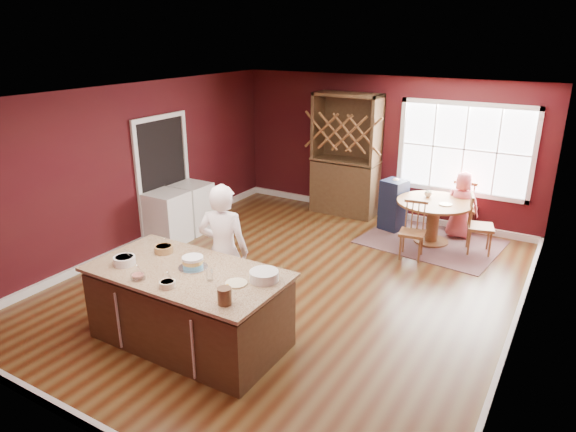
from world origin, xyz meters
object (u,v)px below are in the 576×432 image
object	(u,v)px
dining_table	(434,213)
toddler	(399,186)
chair_south	(412,230)
layer_cake	(193,262)
kitchen_island	(189,308)
chair_east	(481,224)
washer	(168,218)
chair_north	(465,206)
seated_woman	(461,205)
hutch	(346,155)
dryer	(192,207)
high_chair	(393,204)
baker	(224,251)

from	to	relation	value
dining_table	toddler	bearing A→B (deg)	154.98
dining_table	chair_south	world-z (taller)	chair_south
chair_south	layer_cake	bearing A→B (deg)	-121.32
kitchen_island	chair_east	size ratio (longest dim) A/B	2.27
washer	dining_table	bearing A→B (deg)	30.27
chair_north	washer	xyz separation A→B (m)	(-4.29, -3.07, -0.06)
seated_woman	washer	distance (m)	5.12
layer_cake	hutch	world-z (taller)	hutch
chair_north	seated_woman	bearing A→B (deg)	86.91
chair_east	chair_north	distance (m)	0.93
dryer	washer	bearing A→B (deg)	-90.00
high_chair	toddler	size ratio (longest dim) A/B	3.76
kitchen_island	high_chair	bearing A→B (deg)	80.58
kitchen_island	baker	size ratio (longest dim) A/B	1.30
dryer	baker	bearing A→B (deg)	-41.75
layer_cake	toddler	distance (m)	4.78
layer_cake	chair_east	size ratio (longest dim) A/B	0.34
dining_table	layer_cake	size ratio (longest dim) A/B	3.74
baker	chair_south	world-z (taller)	baker
washer	kitchen_island	bearing A→B (deg)	-42.48
high_chair	washer	bearing A→B (deg)	-126.11
baker	chair_east	distance (m)	4.42
kitchen_island	seated_woman	xyz separation A→B (m)	(1.93, 4.95, 0.16)
layer_cake	kitchen_island	bearing A→B (deg)	-101.87
layer_cake	dining_table	bearing A→B (deg)	70.16
layer_cake	high_chair	size ratio (longest dim) A/B	0.35
baker	chair_north	bearing A→B (deg)	-131.20
kitchen_island	dining_table	xyz separation A→B (m)	(1.59, 4.45, 0.10)
dining_table	washer	size ratio (longest dim) A/B	1.42
baker	hutch	world-z (taller)	hutch
chair_south	dryer	world-z (taller)	chair_south
high_chair	hutch	world-z (taller)	hutch
chair_south	toddler	bearing A→B (deg)	110.26
kitchen_island	washer	bearing A→B (deg)	137.52
layer_cake	dryer	distance (m)	3.63
baker	hutch	size ratio (longest dim) A/B	0.74
chair_east	washer	world-z (taller)	chair_east
chair_south	toddler	world-z (taller)	toddler
washer	hutch	bearing A→B (deg)	56.08
layer_cake	washer	bearing A→B (deg)	139.00
layer_cake	chair_east	bearing A→B (deg)	61.29
kitchen_island	baker	world-z (taller)	baker
toddler	kitchen_island	bearing A→B (deg)	-99.94
dining_table	chair_east	bearing A→B (deg)	-3.26
baker	high_chair	world-z (taller)	baker
dryer	chair_north	bearing A→B (deg)	29.53
chair_south	seated_woman	distance (m)	1.38
chair_east	toddler	xyz separation A→B (m)	(-1.54, 0.39, 0.31)
dining_table	chair_north	distance (m)	0.85
layer_cake	chair_south	bearing A→B (deg)	67.60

